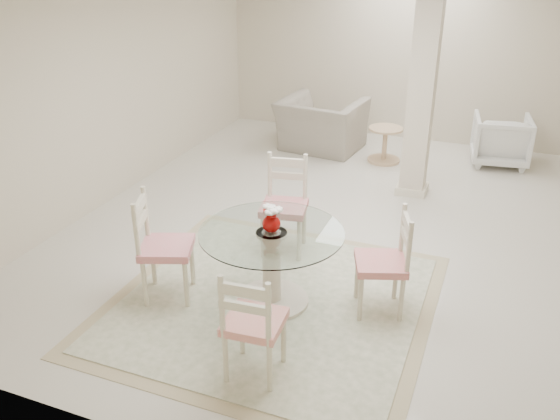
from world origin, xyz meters
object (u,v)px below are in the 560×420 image
at_px(dining_chair_west, 158,239).
at_px(dining_chair_east, 389,255).
at_px(red_vase, 272,219).
at_px(column, 422,89).
at_px(dining_chair_north, 285,197).
at_px(dining_table, 272,267).
at_px(recliner_taupe, 321,125).
at_px(armchair_white, 501,140).
at_px(side_table, 385,146).
at_px(dining_chair_south, 251,318).

bearing_deg(dining_chair_west, dining_chair_east, -95.72).
bearing_deg(dining_chair_west, red_vase, -95.83).
height_order(column, dining_chair_north, column).
relative_size(red_vase, dining_chair_east, 0.23).
xyz_separation_m(dining_table, recliner_taupe, (-0.89, 4.16, 0.02)).
height_order(dining_table, armchair_white, dining_table).
relative_size(dining_chair_east, side_table, 2.09).
distance_m(red_vase, armchair_white, 4.85).
xyz_separation_m(column, red_vase, (-0.73, -3.01, -0.49)).
distance_m(red_vase, dining_chair_north, 1.06).
distance_m(dining_chair_east, armchair_white, 4.32).
bearing_deg(dining_chair_south, armchair_white, -109.10).
relative_size(dining_table, recliner_taupe, 1.06).
xyz_separation_m(dining_chair_north, recliner_taupe, (-0.63, 3.17, -0.21)).
bearing_deg(dining_chair_north, dining_table, -87.04).
bearing_deg(dining_chair_north, red_vase, -86.90).
relative_size(dining_chair_south, recliner_taupe, 0.88).
xyz_separation_m(dining_chair_west, dining_chair_south, (1.23, -0.72, -0.04)).
relative_size(dining_table, red_vase, 5.15).
distance_m(column, dining_table, 3.25).
distance_m(dining_chair_east, dining_chair_north, 1.44).
relative_size(red_vase, recliner_taupe, 0.21).
bearing_deg(red_vase, dining_chair_west, -165.03).
distance_m(recliner_taupe, side_table, 1.06).
bearing_deg(dining_chair_south, dining_chair_east, -124.81).
bearing_deg(dining_table, armchair_white, 69.33).
distance_m(armchair_white, side_table, 1.65).
distance_m(column, red_vase, 3.14).
xyz_separation_m(dining_chair_north, dining_chair_west, (-0.73, -1.26, -0.00)).
bearing_deg(dining_chair_north, armchair_white, 49.44).
distance_m(red_vase, recliner_taupe, 4.29).
relative_size(column, dining_chair_north, 2.37).
xyz_separation_m(armchair_white, side_table, (-1.56, -0.52, -0.12)).
relative_size(recliner_taupe, side_table, 2.34).
distance_m(dining_table, recliner_taupe, 4.26).
xyz_separation_m(column, dining_chair_east, (0.25, -2.75, -0.79)).
relative_size(dining_table, dining_chair_west, 1.12).
relative_size(dining_chair_north, recliner_taupe, 0.95).
bearing_deg(dining_chair_east, armchair_white, 150.80).
bearing_deg(column, side_table, 121.04).
bearing_deg(red_vase, column, 76.38).
bearing_deg(dining_chair_south, red_vase, -80.41).
distance_m(dining_chair_north, armchair_white, 4.04).
height_order(dining_table, dining_chair_north, dining_chair_north).
xyz_separation_m(dining_chair_east, dining_chair_north, (-1.24, 0.73, 0.04)).
bearing_deg(recliner_taupe, dining_chair_north, 107.91).
height_order(dining_table, dining_chair_south, dining_chair_south).
bearing_deg(dining_chair_north, dining_chair_east, -41.88).
xyz_separation_m(red_vase, dining_chair_east, (0.98, 0.27, -0.29)).
height_order(column, dining_chair_east, column).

